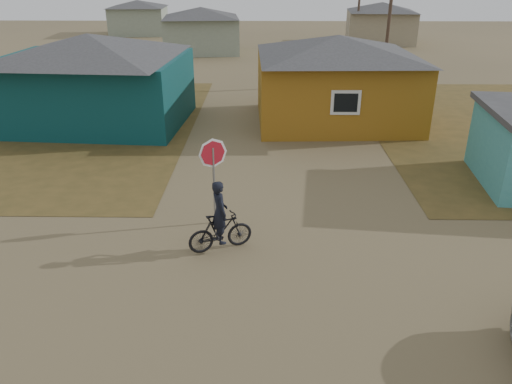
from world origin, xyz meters
TOP-DOWN VIEW (x-y plane):
  - ground at (0.00, 0.00)m, footprint 120.00×120.00m
  - house_teal at (-8.50, 13.50)m, footprint 8.93×7.08m
  - house_yellow at (2.50, 14.00)m, footprint 7.72×6.76m
  - house_pale_west at (-6.00, 34.00)m, footprint 7.04×6.15m
  - house_beige_east at (10.00, 40.00)m, footprint 6.95×6.05m
  - house_pale_north at (-14.00, 46.00)m, footprint 6.28×5.81m
  - utility_pole_near at (6.50, 22.00)m, footprint 1.40×0.20m
  - stop_sign at (-2.15, 3.73)m, footprint 0.82×0.14m
  - cyclist at (-1.88, 2.28)m, footprint 1.74×1.08m

SIDE VIEW (x-z plane):
  - ground at x=0.00m, z-range 0.00..0.00m
  - cyclist at x=-1.88m, z-range -0.26..1.65m
  - house_pale_north at x=-14.00m, z-range 0.05..3.45m
  - stop_sign at x=-2.15m, z-range 0.59..3.10m
  - house_pale_west at x=-6.00m, z-range 0.06..3.66m
  - house_beige_east at x=10.00m, z-range 0.06..3.66m
  - house_yellow at x=2.50m, z-range 0.05..3.95m
  - house_teal at x=-8.50m, z-range 0.05..4.05m
  - utility_pole_near at x=6.50m, z-range 0.14..8.14m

